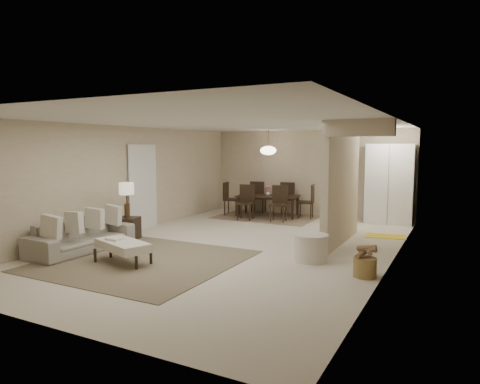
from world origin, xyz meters
The scene contains 22 objects.
floor centered at (0.00, 0.00, 0.00)m, with size 9.00×9.00×0.00m, color beige.
ceiling centered at (0.00, 0.00, 2.50)m, with size 9.00×9.00×0.00m, color white.
back_wall centered at (0.00, 4.50, 1.25)m, with size 6.00×6.00×0.00m, color tan.
left_wall centered at (-3.00, 0.00, 1.25)m, with size 9.00×9.00×0.00m, color tan.
right_wall centered at (3.00, 0.00, 1.25)m, with size 9.00×9.00×0.00m, color tan.
partition centered at (1.80, 1.25, 1.25)m, with size 0.15×2.50×2.50m, color tan.
doorway centered at (-2.97, 0.60, 1.02)m, with size 0.04×0.90×2.04m, color black.
pantry_cabinet centered at (2.35, 4.15, 1.05)m, with size 1.20×0.55×2.10m, color white.
flush_light centered at (2.30, 3.20, 2.46)m, with size 0.44×0.44×0.05m, color white.
living_rug centered at (-0.93, -1.81, 0.01)m, with size 3.20×3.20×0.01m, color brown.
sofa centered at (-2.45, -1.81, 0.30)m, with size 0.81×2.08×0.61m, color gray.
ottoman_bench centered at (-1.13, -2.11, 0.32)m, with size 1.22×0.85×0.40m.
side_table centered at (-2.40, -0.59, 0.25)m, with size 0.45×0.45×0.49m, color black.
table_lamp centered at (-2.40, -0.59, 1.06)m, with size 0.32×0.32×0.76m.
round_pouf centered at (1.71, -0.43, 0.24)m, with size 0.61×0.61×0.48m, color beige.
wicker_basket centered at (2.75, -0.95, 0.15)m, with size 0.36×0.36×0.30m, color olive.
dining_rug centered at (-0.93, 3.66, 0.01)m, with size 2.80×2.10×0.01m, color #80674F.
dining_table centered at (-0.93, 3.66, 0.31)m, with size 1.76×0.98×0.62m, color black.
dining_chairs centered at (-0.93, 3.66, 0.49)m, with size 2.65×2.10×0.98m.
vase centered at (-0.93, 3.66, 0.68)m, with size 0.13×0.13×0.13m, color white.
yellow_mat centered at (2.55, 2.36, 0.01)m, with size 0.86×0.53×0.01m, color yellow.
pendant_light centered at (-0.93, 3.66, 1.92)m, with size 0.46×0.46×0.71m.
Camera 1 is at (4.02, -7.60, 2.01)m, focal length 32.00 mm.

